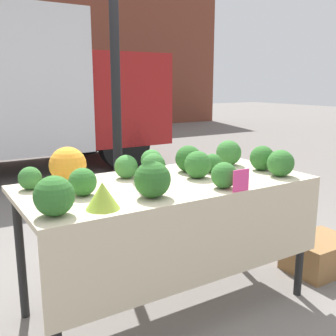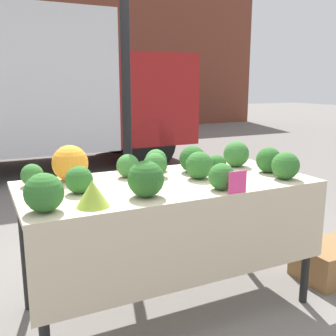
# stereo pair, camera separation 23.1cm
# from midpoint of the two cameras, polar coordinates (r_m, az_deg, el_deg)

# --- Properties ---
(ground_plane) EXTENTS (40.00, 40.00, 0.00)m
(ground_plane) POSITION_cam_midpoint_polar(r_m,az_deg,el_deg) (2.64, -2.65, -19.24)
(ground_plane) COLOR slate
(tent_pole) EXTENTS (0.07, 0.07, 2.57)m
(tent_pole) POSITION_cam_midpoint_polar(r_m,az_deg,el_deg) (2.98, -9.79, 10.23)
(tent_pole) COLOR black
(tent_pole) RESTS_ON ground_plane
(parked_truck) EXTENTS (4.53, 2.15, 2.43)m
(parked_truck) POSITION_cam_midpoint_polar(r_m,az_deg,el_deg) (6.70, -23.64, 10.58)
(parked_truck) COLOR silver
(parked_truck) RESTS_ON ground_plane
(market_table) EXTENTS (1.72, 0.81, 0.81)m
(market_table) POSITION_cam_midpoint_polar(r_m,az_deg,el_deg) (2.30, -2.06, -4.83)
(market_table) COLOR beige
(market_table) RESTS_ON ground_plane
(orange_cauliflower) EXTENTS (0.21, 0.21, 0.21)m
(orange_cauliflower) POSITION_cam_midpoint_polar(r_m,az_deg,el_deg) (2.36, -17.08, 0.37)
(orange_cauliflower) COLOR orange
(orange_cauliflower) RESTS_ON market_table
(romanesco_head) EXTENTS (0.16, 0.16, 0.13)m
(romanesco_head) POSITION_cam_midpoint_polar(r_m,az_deg,el_deg) (1.85, -13.04, -3.99)
(romanesco_head) COLOR #93B238
(romanesco_head) RESTS_ON market_table
(broccoli_head_0) EXTENTS (0.17, 0.17, 0.17)m
(broccoli_head_0) POSITION_cam_midpoint_polar(r_m,az_deg,el_deg) (2.50, 13.52, 0.66)
(broccoli_head_0) COLOR #2D6628
(broccoli_head_0) RESTS_ON market_table
(broccoli_head_1) EXTENTS (0.17, 0.17, 0.17)m
(broccoli_head_1) POSITION_cam_midpoint_polar(r_m,az_deg,el_deg) (2.56, 0.41, 1.34)
(broccoli_head_1) COLOR #285B23
(broccoli_head_1) RESTS_ON market_table
(broccoli_head_2) EXTENTS (0.15, 0.15, 0.15)m
(broccoli_head_2) POSITION_cam_midpoint_polar(r_m,az_deg,el_deg) (2.16, 5.14, -1.09)
(broccoli_head_2) COLOR #2D6628
(broccoli_head_2) RESTS_ON market_table
(broccoli_head_3) EXTENTS (0.19, 0.19, 0.19)m
(broccoli_head_3) POSITION_cam_midpoint_polar(r_m,az_deg,el_deg) (1.98, -5.61, -1.70)
(broccoli_head_3) COLOR #285B23
(broccoli_head_3) RESTS_ON market_table
(broccoli_head_4) EXTENTS (0.18, 0.18, 0.18)m
(broccoli_head_4) POSITION_cam_midpoint_polar(r_m,az_deg,el_deg) (2.78, 6.46, 2.19)
(broccoli_head_4) COLOR #336B2D
(broccoli_head_4) RESTS_ON market_table
(broccoli_head_5) EXTENTS (0.14, 0.14, 0.14)m
(broccoli_head_5) POSITION_cam_midpoint_polar(r_m,az_deg,el_deg) (2.41, -8.84, 0.17)
(broccoli_head_5) COLOR #387533
(broccoli_head_5) RESTS_ON market_table
(broccoli_head_6) EXTENTS (0.17, 0.17, 0.17)m
(broccoli_head_6) POSITION_cam_midpoint_polar(r_m,az_deg,el_deg) (2.39, 1.59, 0.47)
(broccoli_head_6) COLOR #2D6628
(broccoli_head_6) RESTS_ON market_table
(broccoli_head_7) EXTENTS (0.14, 0.14, 0.14)m
(broccoli_head_7) POSITION_cam_midpoint_polar(r_m,az_deg,el_deg) (2.59, -4.96, 1.10)
(broccoli_head_7) COLOR #387533
(broccoli_head_7) RESTS_ON market_table
(broccoli_head_8) EXTENTS (0.15, 0.15, 0.15)m
(broccoli_head_8) POSITION_cam_midpoint_polar(r_m,az_deg,el_deg) (2.08, -15.42, -2.00)
(broccoli_head_8) COLOR #2D6628
(broccoli_head_8) RESTS_ON market_table
(broccoli_head_9) EXTENTS (0.15, 0.15, 0.15)m
(broccoli_head_9) POSITION_cam_midpoint_polar(r_m,az_deg,el_deg) (2.41, -4.88, 0.36)
(broccoli_head_9) COLOR #336B2D
(broccoli_head_9) RESTS_ON market_table
(broccoli_head_10) EXTENTS (0.16, 0.16, 0.16)m
(broccoli_head_10) POSITION_cam_midpoint_polar(r_m,az_deg,el_deg) (2.65, 11.12, 1.40)
(broccoli_head_10) COLOR #285B23
(broccoli_head_10) RESTS_ON market_table
(broccoli_head_11) EXTENTS (0.18, 0.18, 0.18)m
(broccoli_head_11) POSITION_cam_midpoint_polar(r_m,az_deg,el_deg) (1.81, -19.77, -3.90)
(broccoli_head_11) COLOR #2D6628
(broccoli_head_11) RESTS_ON market_table
(broccoli_head_12) EXTENTS (0.12, 0.12, 0.12)m
(broccoli_head_12) POSITION_cam_midpoint_polar(r_m,az_deg,el_deg) (2.55, 3.94, 0.69)
(broccoli_head_12) COLOR #2D6628
(broccoli_head_12) RESTS_ON market_table
(broccoli_head_13) EXTENTS (0.13, 0.13, 0.13)m
(broccoli_head_13) POSITION_cam_midpoint_polar(r_m,az_deg,el_deg) (2.30, -22.15, -1.42)
(broccoli_head_13) COLOR #336B2D
(broccoli_head_13) RESTS_ON market_table
(price_sign) EXTENTS (0.11, 0.01, 0.12)m
(price_sign) POSITION_cam_midpoint_polar(r_m,az_deg,el_deg) (2.11, 7.50, -1.84)
(price_sign) COLOR #E53D84
(price_sign) RESTS_ON market_table
(produce_crate) EXTENTS (0.49, 0.36, 0.24)m
(produce_crate) POSITION_cam_midpoint_polar(r_m,az_deg,el_deg) (3.18, 19.18, -11.76)
(produce_crate) COLOR olive
(produce_crate) RESTS_ON ground_plane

